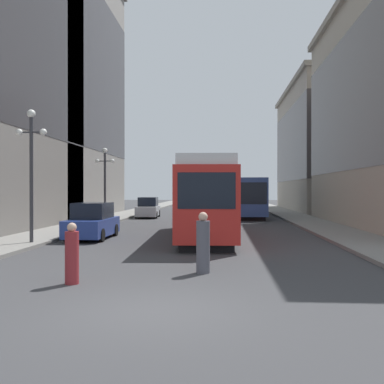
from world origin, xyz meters
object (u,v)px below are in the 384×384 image
object	(u,v)px
transit_bus	(249,196)
parked_car_left_mid	(148,208)
parked_car_left_near	(93,222)
lamp_post_left_far	(105,173)
streetcar	(206,197)
lamp_post_left_near	(31,156)
pedestrian_crossing_far	(72,255)
pedestrian_crossing_near	(203,245)

from	to	relation	value
transit_bus	parked_car_left_mid	xyz separation A→B (m)	(-9.07, -1.99, -1.10)
parked_car_left_near	lamp_post_left_far	bearing A→B (deg)	101.29
streetcar	parked_car_left_near	distance (m)	5.97
streetcar	parked_car_left_near	size ratio (longest dim) A/B	2.97
lamp_post_left_near	streetcar	bearing A→B (deg)	28.06
parked_car_left_mid	pedestrian_crossing_far	world-z (taller)	parked_car_left_mid
transit_bus	parked_car_left_mid	distance (m)	9.35
parked_car_left_mid	pedestrian_crossing_near	xyz separation A→B (m)	(5.98, -26.00, 0.00)
parked_car_left_mid	lamp_post_left_near	bearing A→B (deg)	-98.66
transit_bus	lamp_post_left_near	bearing A→B (deg)	-115.13
parked_car_left_near	parked_car_left_mid	xyz separation A→B (m)	(-0.00, 17.12, 0.00)
parked_car_left_near	pedestrian_crossing_near	size ratio (longest dim) A/B	2.41
streetcar	lamp_post_left_near	world-z (taller)	lamp_post_left_near
transit_bus	pedestrian_crossing_far	xyz separation A→B (m)	(-6.47, -29.76, -1.20)
transit_bus	pedestrian_crossing_near	xyz separation A→B (m)	(-3.10, -27.99, -1.10)
parked_car_left_near	pedestrian_crossing_far	distance (m)	10.96
parked_car_left_mid	lamp_post_left_near	world-z (taller)	lamp_post_left_near
transit_bus	pedestrian_crossing_near	bearing A→B (deg)	-94.96
transit_bus	parked_car_left_mid	size ratio (longest dim) A/B	2.82
pedestrian_crossing_near	pedestrian_crossing_far	bearing A→B (deg)	-140.04
streetcar	parked_car_left_mid	world-z (taller)	streetcar
parked_car_left_mid	lamp_post_left_near	distance (m)	20.37
transit_bus	lamp_post_left_near	xyz separation A→B (m)	(-10.97, -22.02, 2.04)
parked_car_left_near	pedestrian_crossing_far	xyz separation A→B (m)	(2.60, -10.65, -0.09)
parked_car_left_near	pedestrian_crossing_far	bearing A→B (deg)	-76.28
transit_bus	pedestrian_crossing_near	size ratio (longest dim) A/B	7.17
streetcar	lamp_post_left_far	world-z (taller)	lamp_post_left_far
pedestrian_crossing_near	pedestrian_crossing_far	distance (m)	3.81
parked_car_left_mid	lamp_post_left_far	xyz separation A→B (m)	(-1.90, -7.60, 2.84)
parked_car_left_mid	pedestrian_crossing_far	distance (m)	27.89
transit_bus	parked_car_left_near	xyz separation A→B (m)	(-9.07, -19.11, -1.10)
pedestrian_crossing_far	lamp_post_left_far	size ratio (longest dim) A/B	0.30
parked_car_left_near	lamp_post_left_near	size ratio (longest dim) A/B	0.74
parked_car_left_mid	pedestrian_crossing_near	size ratio (longest dim) A/B	2.54
streetcar	pedestrian_crossing_near	world-z (taller)	streetcar
pedestrian_crossing_far	lamp_post_left_near	size ratio (longest dim) A/B	0.27
transit_bus	parked_car_left_mid	world-z (taller)	transit_bus
pedestrian_crossing_near	lamp_post_left_far	world-z (taller)	lamp_post_left_far
streetcar	transit_bus	world-z (taller)	streetcar
pedestrian_crossing_near	lamp_post_left_far	bearing A→B (deg)	125.46
streetcar	pedestrian_crossing_near	bearing A→B (deg)	-90.68
parked_car_left_mid	lamp_post_left_far	distance (m)	8.33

